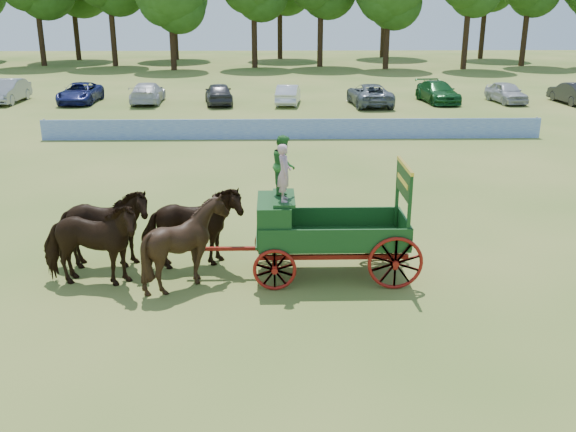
# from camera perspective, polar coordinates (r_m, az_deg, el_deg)

# --- Properties ---
(ground) EXTENTS (160.00, 160.00, 0.00)m
(ground) POSITION_cam_1_polar(r_m,az_deg,el_deg) (16.66, 5.78, -5.90)
(ground) COLOR olive
(ground) RESTS_ON ground
(horse_lead_left) EXTENTS (2.74, 1.42, 2.24)m
(horse_lead_left) POSITION_cam_1_polar(r_m,az_deg,el_deg) (16.73, -17.19, -2.41)
(horse_lead_left) COLOR black
(horse_lead_left) RESTS_ON ground
(horse_lead_right) EXTENTS (2.73, 1.39, 2.24)m
(horse_lead_right) POSITION_cam_1_polar(r_m,az_deg,el_deg) (17.73, -16.27, -1.13)
(horse_lead_right) COLOR black
(horse_lead_right) RESTS_ON ground
(horse_wheel_left) EXTENTS (2.09, 1.88, 2.25)m
(horse_wheel_left) POSITION_cam_1_polar(r_m,az_deg,el_deg) (16.24, -9.01, -2.41)
(horse_wheel_left) COLOR black
(horse_wheel_left) RESTS_ON ground
(horse_wheel_right) EXTENTS (2.86, 1.79, 2.24)m
(horse_wheel_right) POSITION_cam_1_polar(r_m,az_deg,el_deg) (17.26, -8.55, -1.11)
(horse_wheel_right) COLOR black
(horse_wheel_right) RESTS_ON ground
(farm_dray) EXTENTS (6.00, 2.00, 3.66)m
(farm_dray) POSITION_cam_1_polar(r_m,az_deg,el_deg) (16.50, 1.45, -0.09)
(farm_dray) COLOR maroon
(farm_dray) RESTS_ON ground
(sponsor_banner) EXTENTS (26.00, 0.08, 1.05)m
(sponsor_banner) POSITION_cam_1_polar(r_m,az_deg,el_deg) (33.65, 0.42, 7.74)
(sponsor_banner) COLOR #214AB7
(sponsor_banner) RESTS_ON ground
(parked_cars) EXTENTS (57.52, 7.34, 1.63)m
(parked_cars) POSITION_cam_1_polar(r_m,az_deg,el_deg) (45.96, 5.16, 10.87)
(parked_cars) COLOR silver
(parked_cars) RESTS_ON ground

